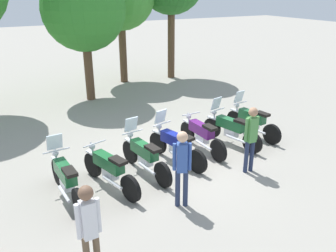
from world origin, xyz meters
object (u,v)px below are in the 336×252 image
Objects in this scene: motorcycle_5 at (230,129)px; motorcycle_6 at (252,121)px; motorcycle_3 at (175,145)px; person_1 at (89,227)px; motorcycle_0 at (66,178)px; motorcycle_4 at (202,135)px; motorcycle_2 at (144,155)px; tree_1 at (84,9)px; person_2 at (182,163)px; person_0 at (251,135)px; motorcycle_1 at (109,169)px.

motorcycle_5 and motorcycle_6 have the same top height.
motorcycle_6 is (3.05, 0.46, 0.00)m from motorcycle_3.
person_1 is (-3.20, -3.01, 0.53)m from motorcycle_3.
motorcycle_0 is 4.12m from motorcycle_4.
motorcycle_3 is (1.01, 0.19, 0.00)m from motorcycle_2.
tree_1 is (2.65, 7.19, 3.16)m from motorcycle_0.
motorcycle_4 is 2.93m from person_2.
motorcycle_3 is 0.98× the size of motorcycle_4.
motorcycle_0 is at bearing 172.99° from person_1.
motorcycle_4 is at bearing 124.48° from person_1.
person_1 is (-0.16, -2.61, 0.53)m from motorcycle_0.
motorcycle_0 is 8.29m from tree_1.
motorcycle_6 is at bearing -86.55° from motorcycle_0.
person_2 is (-0.89, -1.88, 0.53)m from motorcycle_3.
person_1 reaches higher than motorcycle_3.
motorcycle_2 is 4.11m from motorcycle_6.
tree_1 reaches higher than person_0.
person_1 reaches higher than motorcycle_2.
motorcycle_0 is 2.04m from motorcycle_2.
motorcycle_0 is 2.67m from person_1.
motorcycle_3 reaches higher than motorcycle_4.
motorcycle_6 is at bearing -61.47° from tree_1.
motorcycle_5 is 1.22× the size of person_2.
motorcycle_1 is 0.99× the size of motorcycle_3.
motorcycle_4 is 1.24× the size of person_2.
tree_1 reaches higher than motorcycle_4.
motorcycle_3 is 1.21× the size of person_1.
motorcycle_3 is 2.14m from person_2.
person_2 is at bearing 175.89° from motorcycle_2.
motorcycle_4 is 7.38m from tree_1.
tree_1 is (0.50, 8.67, 2.63)m from person_2.
person_2 is (-2.92, -2.11, 0.53)m from motorcycle_5.
motorcycle_2 is at bearing -112.17° from person_0.
person_1 is 10.53m from tree_1.
motorcycle_2 and motorcycle_6 have the same top height.
motorcycle_1 is 2.07m from motorcycle_3.
motorcycle_5 is (1.01, -0.05, 0.01)m from motorcycle_4.
tree_1 is (-1.42, 6.51, 3.18)m from motorcycle_4.
person_0 is (-1.63, -1.82, 0.53)m from motorcycle_6.
motorcycle_4 is at bearing -88.84° from motorcycle_3.
motorcycle_2 is at bearing 84.47° from motorcycle_5.
motorcycle_6 is (1.02, 0.23, 0.00)m from motorcycle_5.
motorcycle_5 is at bearing 94.32° from motorcycle_6.
motorcycle_1 is 0.98× the size of motorcycle_6.
motorcycle_6 is 1.24× the size of person_0.
motorcycle_5 is 1.04m from motorcycle_6.
tree_1 reaches higher than person_1.
motorcycle_5 is at bearing 151.89° from person_2.
motorcycle_6 is 7.87m from tree_1.
motorcycle_3 is at bearing 103.04° from motorcycle_4.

